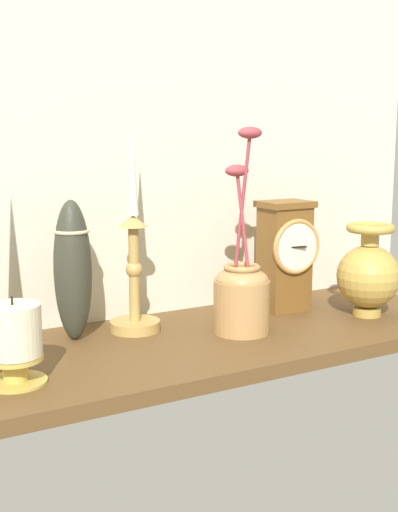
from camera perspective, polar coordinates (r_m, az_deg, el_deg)
The scene contains 8 objects.
ground_plane at distance 118.35cm, azimuth 0.79°, elevation -7.18°, with size 100.00×36.00×2.40cm, color brown.
back_wall at distance 129.17cm, azimuth -3.41°, elevation 9.46°, with size 120.00×2.00×65.00cm, color beige.
mantel_clock at distance 132.82cm, azimuth 7.25°, elevation 0.13°, with size 10.67×8.68×21.42cm.
candlestick_tall_center at distance 118.47cm, azimuth -5.46°, elevation -1.10°, with size 8.87×8.87×36.26cm.
brass_vase_bulbous at distance 132.36cm, azimuth 13.99°, elevation -1.41°, with size 11.92×11.92×17.61cm.
brass_vase_jar at distance 117.95cm, azimuth 3.59°, elevation -2.99°, with size 9.76×9.76×35.29cm.
pillar_candle_front at distance 97.79cm, azimuth -15.22°, elevation -6.84°, with size 8.69×8.69×12.40cm.
tall_ceramic_vase at distance 114.57cm, azimuth -10.51°, elevation -1.15°, with size 6.29×6.29×23.60cm.
Camera 1 is at (-57.46, -97.17, 34.35)cm, focal length 47.82 mm.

